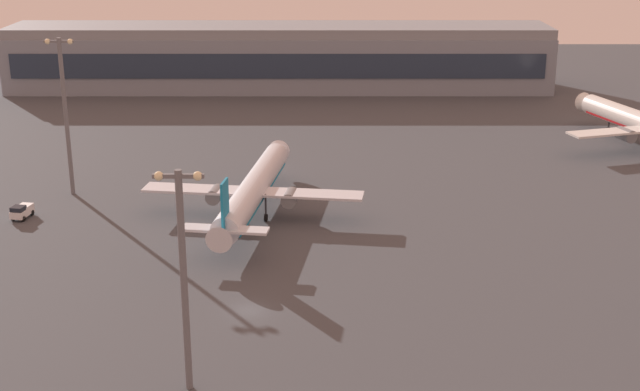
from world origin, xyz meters
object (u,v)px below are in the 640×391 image
object	(u,v)px
apron_light_east	(181,267)
apron_light_west	(62,107)
airplane_near_gate	(251,190)
cargo_loader	(19,211)

from	to	relation	value
apron_light_east	apron_light_west	size ratio (longest dim) A/B	0.88
airplane_near_gate	apron_light_west	distance (m)	34.52
cargo_loader	apron_light_west	size ratio (longest dim) A/B	0.17
apron_light_east	apron_light_west	world-z (taller)	apron_light_west
apron_light_east	apron_light_west	bearing A→B (deg)	114.66
airplane_near_gate	apron_light_west	xyz separation A→B (m)	(-31.02, 10.81, 10.59)
apron_light_east	airplane_near_gate	bearing A→B (deg)	86.87
airplane_near_gate	apron_light_west	size ratio (longest dim) A/B	1.69
cargo_loader	apron_light_west	bearing A→B (deg)	-100.43
apron_light_east	apron_light_west	distance (m)	67.74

